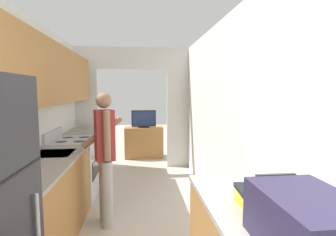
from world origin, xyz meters
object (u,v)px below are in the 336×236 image
object	(u,v)px
person	(105,155)
book_stack	(257,200)
range_oven	(74,168)
suitcase	(308,225)
tv_cabinet	(144,142)
television	(144,119)

from	to	relation	value
person	book_stack	size ratio (longest dim) A/B	4.92
range_oven	suitcase	world-z (taller)	suitcase
range_oven	tv_cabinet	size ratio (longest dim) A/B	1.13
range_oven	television	size ratio (longest dim) A/B	1.78
person	tv_cabinet	world-z (taller)	person
range_oven	book_stack	xyz separation A→B (m)	(1.70, -2.52, 0.50)
range_oven	person	world-z (taller)	person
tv_cabinet	television	distance (m)	0.57
range_oven	tv_cabinet	world-z (taller)	range_oven
person	tv_cabinet	xyz separation A→B (m)	(0.51, 3.20, -0.48)
television	book_stack	bearing A→B (deg)	-82.78
person	suitcase	distance (m)	2.39
person	television	bearing A→B (deg)	-27.44
suitcase	tv_cabinet	bearing A→B (deg)	96.77
range_oven	book_stack	size ratio (longest dim) A/B	3.19
person	suitcase	xyz separation A→B (m)	(1.14, -2.09, 0.18)
person	tv_cabinet	distance (m)	3.27
tv_cabinet	book_stack	bearing A→B (deg)	-82.84
person	suitcase	bearing A→B (deg)	-169.66
book_stack	television	xyz separation A→B (m)	(-0.61, 4.80, -0.01)
suitcase	tv_cabinet	xyz separation A→B (m)	(-0.63, 5.29, -0.66)
book_stack	television	world-z (taller)	television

